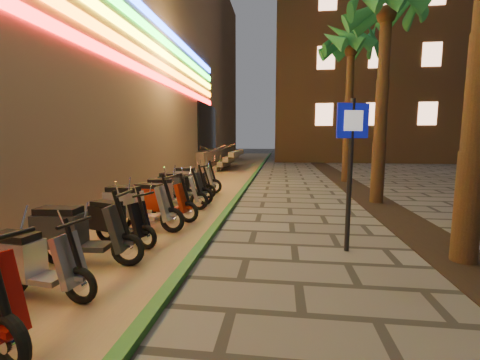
# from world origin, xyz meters

# --- Properties ---
(ground) EXTENTS (120.00, 120.00, 0.00)m
(ground) POSITION_xyz_m (0.00, 0.00, 0.00)
(ground) COLOR #474442
(ground) RESTS_ON ground
(parking_strip) EXTENTS (3.40, 60.00, 0.01)m
(parking_strip) POSITION_xyz_m (-2.60, 10.00, 0.01)
(parking_strip) COLOR #8C7251
(parking_strip) RESTS_ON ground
(green_curb) EXTENTS (0.18, 60.00, 0.10)m
(green_curb) POSITION_xyz_m (-0.90, 10.00, 0.05)
(green_curb) COLOR #225B23
(green_curb) RESTS_ON ground
(planting_strip) EXTENTS (1.20, 40.00, 0.02)m
(planting_strip) POSITION_xyz_m (3.60, 5.00, 0.01)
(planting_strip) COLOR black
(planting_strip) RESTS_ON ground
(apartment_block) EXTENTS (18.00, 16.06, 25.00)m
(apartment_block) POSITION_xyz_m (9.00, 32.00, 12.50)
(apartment_block) COLOR brown
(apartment_block) RESTS_ON ground
(palm_c) EXTENTS (2.97, 3.02, 6.91)m
(palm_c) POSITION_xyz_m (3.60, 7.00, 5.73)
(palm_c) COLOR #472D19
(palm_c) RESTS_ON ground
(palm_d) EXTENTS (2.97, 3.02, 7.16)m
(palm_d) POSITION_xyz_m (3.60, 12.00, 5.94)
(palm_d) COLOR #472D19
(palm_d) RESTS_ON ground
(pedestrian_sign) EXTENTS (0.58, 0.23, 2.74)m
(pedestrian_sign) POSITION_xyz_m (1.78, 2.30, 1.77)
(pedestrian_sign) COLOR black
(pedestrian_sign) RESTS_ON ground
(scooter_4) EXTENTS (1.55, 0.60, 1.09)m
(scooter_4) POSITION_xyz_m (-2.61, -0.00, 0.47)
(scooter_4) COLOR black
(scooter_4) RESTS_ON ground
(scooter_5) EXTENTS (1.77, 0.62, 1.24)m
(scooter_5) POSITION_xyz_m (-2.69, 1.05, 0.54)
(scooter_5) COLOR black
(scooter_5) RESTS_ON ground
(scooter_6) EXTENTS (1.52, 0.81, 1.08)m
(scooter_6) POSITION_xyz_m (-2.59, 2.12, 0.47)
(scooter_6) COLOR black
(scooter_6) RESTS_ON ground
(scooter_7) EXTENTS (1.82, 0.64, 1.28)m
(scooter_7) POSITION_xyz_m (-2.63, 3.04, 0.56)
(scooter_7) COLOR black
(scooter_7) RESTS_ON ground
(scooter_8) EXTENTS (1.71, 0.69, 1.20)m
(scooter_8) POSITION_xyz_m (-2.46, 3.96, 0.52)
(scooter_8) COLOR black
(scooter_8) RESTS_ON ground
(scooter_9) EXTENTS (1.71, 0.87, 1.21)m
(scooter_9) POSITION_xyz_m (-2.54, 5.00, 0.53)
(scooter_9) COLOR black
(scooter_9) RESTS_ON ground
(scooter_10) EXTENTS (1.79, 0.70, 1.25)m
(scooter_10) POSITION_xyz_m (-2.61, 6.06, 0.54)
(scooter_10) COLOR black
(scooter_10) RESTS_ON ground
(scooter_11) EXTENTS (1.56, 0.62, 1.09)m
(scooter_11) POSITION_xyz_m (-2.61, 6.92, 0.48)
(scooter_11) COLOR black
(scooter_11) RESTS_ON ground
(scooter_12) EXTENTS (1.75, 0.62, 1.24)m
(scooter_12) POSITION_xyz_m (-2.73, 8.01, 0.54)
(scooter_12) COLOR black
(scooter_12) RESTS_ON ground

